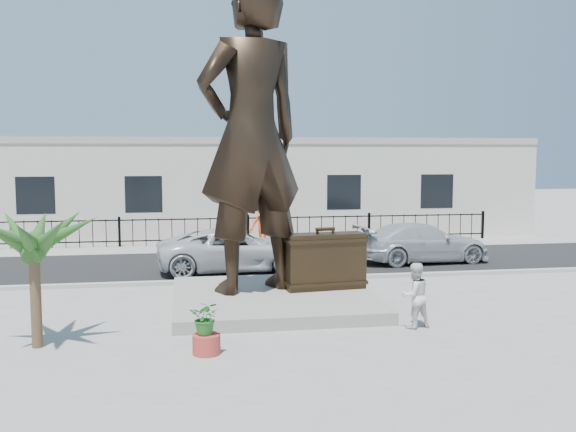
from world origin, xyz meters
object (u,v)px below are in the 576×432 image
statue (251,136)px  car_white (235,250)px  suitcase (325,261)px  tourist (415,295)px

statue → car_white: 5.80m
suitcase → tourist: bearing=-72.6°
suitcase → tourist: (1.40, -3.15, -0.31)m
statue → suitcase: bearing=154.6°
suitcase → statue: bearing=171.0°
tourist → car_white: tourist is taller
statue → tourist: (3.41, -3.23, -3.70)m
suitcase → car_white: bearing=108.2°
suitcase → tourist: suitcase is taller
suitcase → car_white: size_ratio=0.41×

